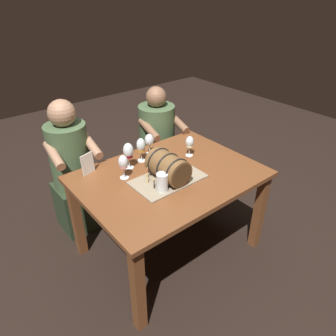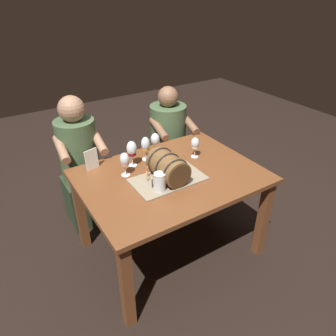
# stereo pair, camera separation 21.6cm
# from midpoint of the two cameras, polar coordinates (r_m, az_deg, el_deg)

# --- Properties ---
(ground_plane) EXTENTS (8.00, 8.00, 0.00)m
(ground_plane) POSITION_cam_midpoint_polar(r_m,az_deg,el_deg) (2.74, -2.11, -14.37)
(ground_plane) COLOR black
(dining_table) EXTENTS (1.31, 0.97, 0.74)m
(dining_table) POSITION_cam_midpoint_polar(r_m,az_deg,el_deg) (2.34, -2.40, -3.40)
(dining_table) COLOR brown
(dining_table) RESTS_ON ground
(barrel_cake) EXTENTS (0.51, 0.31, 0.21)m
(barrel_cake) POSITION_cam_midpoint_polar(r_m,az_deg,el_deg) (2.17, -2.86, -0.18)
(barrel_cake) COLOR gray
(barrel_cake) RESTS_ON dining_table
(wine_glass_empty) EXTENTS (0.07, 0.07, 0.18)m
(wine_glass_empty) POSITION_cam_midpoint_polar(r_m,az_deg,el_deg) (2.51, -5.94, 5.01)
(wine_glass_empty) COLOR white
(wine_glass_empty) RESTS_ON dining_table
(wine_glass_red) EXTENTS (0.08, 0.08, 0.21)m
(wine_glass_red) POSITION_cam_midpoint_polar(r_m,az_deg,el_deg) (2.33, -9.96, 2.92)
(wine_glass_red) COLOR white
(wine_glass_red) RESTS_ON dining_table
(wine_glass_amber) EXTENTS (0.07, 0.07, 0.20)m
(wine_glass_amber) POSITION_cam_midpoint_polar(r_m,az_deg,el_deg) (2.41, -7.56, 3.91)
(wine_glass_amber) COLOR white
(wine_glass_amber) RESTS_ON dining_table
(wine_glass_white) EXTENTS (0.07, 0.07, 0.17)m
(wine_glass_white) POSITION_cam_midpoint_polar(r_m,az_deg,el_deg) (2.48, 1.51, 4.60)
(wine_glass_white) COLOR white
(wine_glass_white) RESTS_ON dining_table
(wine_glass_rose) EXTENTS (0.07, 0.07, 0.18)m
(wine_glass_rose) POSITION_cam_midpoint_polar(r_m,az_deg,el_deg) (2.22, -11.01, 0.85)
(wine_glass_rose) COLOR white
(wine_glass_rose) RESTS_ON dining_table
(beer_pint) EXTENTS (0.08, 0.08, 0.14)m
(beer_pint) POSITION_cam_midpoint_polar(r_m,az_deg,el_deg) (2.06, -4.06, -2.96)
(beer_pint) COLOR white
(beer_pint) RESTS_ON dining_table
(menu_card) EXTENTS (0.11, 0.05, 0.16)m
(menu_card) POSITION_cam_midpoint_polar(r_m,az_deg,el_deg) (2.35, -17.12, 0.64)
(menu_card) COLOR silver
(menu_card) RESTS_ON dining_table
(person_seated_left) EXTENTS (0.39, 0.48, 1.20)m
(person_seated_left) POSITION_cam_midpoint_polar(r_m,az_deg,el_deg) (2.78, -19.20, -1.14)
(person_seated_left) COLOR #2A3A24
(person_seated_left) RESTS_ON ground
(person_seated_right) EXTENTS (0.42, 0.50, 1.14)m
(person_seated_right) POSITION_cam_midpoint_polar(r_m,az_deg,el_deg) (3.14, -3.95, 3.93)
(person_seated_right) COLOR #2A3A24
(person_seated_right) RESTS_ON ground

